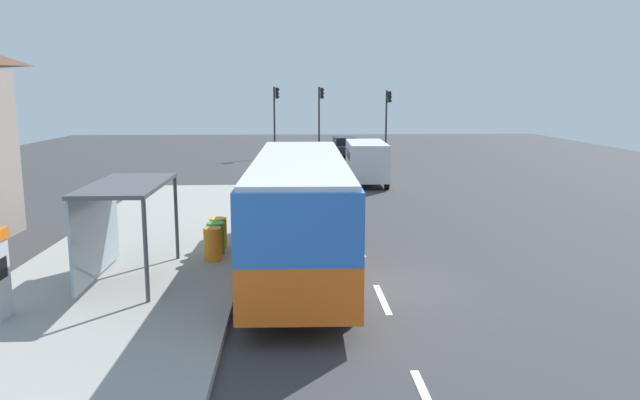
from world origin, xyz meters
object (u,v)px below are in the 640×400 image
at_px(bus, 299,206).
at_px(sedan_near, 345,146).
at_px(recycling_bin_orange, 213,244).
at_px(bus_shelter, 116,206).
at_px(traffic_light_near_side, 388,113).
at_px(traffic_light_median, 320,111).
at_px(recycling_bin_green, 216,238).
at_px(recycling_bin_yellow, 218,233).
at_px(white_van, 366,160).
at_px(traffic_light_far_side, 276,111).

xyz_separation_m(bus, sedan_near, (4.01, 31.77, -1.05)).
xyz_separation_m(recycling_bin_orange, bus_shelter, (-2.21, -1.68, 1.44)).
xyz_separation_m(sedan_near, bus_shelter, (-8.71, -32.85, 1.31)).
height_order(recycling_bin_orange, traffic_light_near_side, traffic_light_near_side).
xyz_separation_m(traffic_light_near_side, traffic_light_median, (-5.10, 1.60, 0.17)).
relative_size(bus, recycling_bin_orange, 11.64).
distance_m(recycling_bin_green, recycling_bin_yellow, 0.70).
xyz_separation_m(bus, white_van, (3.91, 16.76, -0.50)).
bearing_deg(bus, traffic_light_far_side, 92.54).
height_order(white_van, recycling_bin_green, white_van).
bearing_deg(sedan_near, traffic_light_far_side, -176.46).
xyz_separation_m(bus, recycling_bin_yellow, (-2.49, 2.00, -1.19)).
distance_m(recycling_bin_orange, recycling_bin_yellow, 1.40).
bearing_deg(sedan_near, bus, -97.19).
bearing_deg(recycling_bin_orange, bus, -13.48).
distance_m(sedan_near, recycling_bin_orange, 31.85).
xyz_separation_m(sedan_near, recycling_bin_green, (-6.50, -30.48, -0.14)).
bearing_deg(recycling_bin_green, bus, -27.52).
bearing_deg(recycling_bin_orange, traffic_light_near_side, 72.11).
distance_m(recycling_bin_yellow, traffic_light_near_side, 30.37).
xyz_separation_m(sedan_near, recycling_bin_orange, (-6.50, -31.18, -0.14)).
distance_m(recycling_bin_green, traffic_light_far_side, 30.30).
bearing_deg(traffic_light_median, recycling_bin_green, -98.45).
distance_m(bus, bus_shelter, 4.83).
bearing_deg(traffic_light_near_side, recycling_bin_orange, -107.89).
height_order(bus, recycling_bin_orange, bus).
height_order(traffic_light_near_side, bus_shelter, traffic_light_near_side).
bearing_deg(sedan_near, bus_shelter, -104.85).
bearing_deg(traffic_light_far_side, bus, -87.46).
height_order(white_van, recycling_bin_yellow, white_van).
distance_m(sedan_near, traffic_light_far_side, 6.09).
relative_size(bus, white_van, 2.10).
xyz_separation_m(traffic_light_far_side, traffic_light_median, (3.50, 0.80, -0.00)).
height_order(sedan_near, traffic_light_near_side, traffic_light_near_side).
height_order(traffic_light_far_side, traffic_light_median, traffic_light_far_side).
distance_m(bus, traffic_light_near_side, 31.51).
height_order(recycling_bin_orange, recycling_bin_green, same).
height_order(traffic_light_near_side, traffic_light_far_side, traffic_light_far_side).
bearing_deg(bus, traffic_light_near_side, 76.76).
height_order(recycling_bin_orange, bus_shelter, bus_shelter).
bearing_deg(bus, traffic_light_median, 86.26).
distance_m(traffic_light_near_side, traffic_light_far_side, 8.64).
bearing_deg(sedan_near, traffic_light_near_side, -19.52).
distance_m(recycling_bin_orange, traffic_light_median, 32.11).
distance_m(recycling_bin_orange, recycling_bin_green, 0.70).
height_order(recycling_bin_green, bus_shelter, bus_shelter).
distance_m(white_van, bus_shelter, 19.83).
xyz_separation_m(white_van, bus_shelter, (-8.61, -17.84, 0.75)).
bearing_deg(traffic_light_median, sedan_near, -13.75).
bearing_deg(white_van, traffic_light_median, 96.65).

